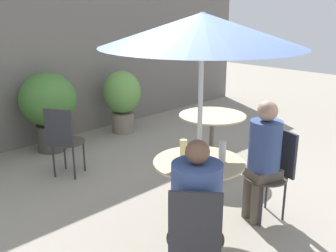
{
  "coord_description": "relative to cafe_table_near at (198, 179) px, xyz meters",
  "views": [
    {
      "loc": [
        -2.59,
        -2.23,
        2.1
      ],
      "look_at": [
        -0.05,
        0.33,
        1.0
      ],
      "focal_mm": 42.0,
      "sensor_mm": 36.0,
      "label": 1
    }
  ],
  "objects": [
    {
      "name": "ground_plane",
      "position": [
        0.05,
        0.07,
        -0.58
      ],
      "size": [
        20.0,
        20.0,
        0.0
      ],
      "primitive_type": "plane",
      "color": "gray"
    },
    {
      "name": "storefront_wall",
      "position": [
        0.05,
        3.52,
        0.92
      ],
      "size": [
        10.0,
        0.06,
        3.0
      ],
      "color": "slate",
      "rests_on": "ground_plane"
    },
    {
      "name": "cafe_table_near",
      "position": [
        0.0,
        0.0,
        0.0
      ],
      "size": [
        0.84,
        0.84,
        0.75
      ],
      "color": "#514C47",
      "rests_on": "ground_plane"
    },
    {
      "name": "cafe_table_far",
      "position": [
        1.34,
        0.93,
        0.01
      ],
      "size": [
        0.87,
        0.87,
        0.75
      ],
      "color": "#514C47",
      "rests_on": "ground_plane"
    },
    {
      "name": "bistro_chair_0",
      "position": [
        -0.68,
        -0.56,
        -0.03
      ],
      "size": [
        0.5,
        0.49,
        0.92
      ],
      "rotation": [
        0.0,
        0.0,
        -4.02
      ],
      "color": "#42382D",
      "rests_on": "ground_plane"
    },
    {
      "name": "bistro_chair_1",
      "position": [
        0.82,
        -0.31,
        -0.03
      ],
      "size": [
        0.48,
        0.46,
        0.92
      ],
      "rotation": [
        0.0,
        0.0,
        -1.93
      ],
      "color": "#42382D",
      "rests_on": "ground_plane"
    },
    {
      "name": "bistro_chair_3",
      "position": [
        -0.2,
        2.05,
        -0.03
      ],
      "size": [
        0.49,
        0.48,
        0.92
      ],
      "rotation": [
        0.0,
        0.0,
        2.11
      ],
      "color": "#42382D",
      "rests_on": "ground_plane"
    },
    {
      "name": "seated_person_0",
      "position": [
        -0.56,
        -0.46,
        0.13
      ],
      "size": [
        0.48,
        0.47,
        1.21
      ],
      "rotation": [
        0.0,
        0.0,
        2.26
      ],
      "color": "gray",
      "rests_on": "ground_plane"
    },
    {
      "name": "seated_person_1",
      "position": [
        0.68,
        -0.25,
        0.16
      ],
      "size": [
        0.38,
        0.36,
        1.24
      ],
      "rotation": [
        0.0,
        0.0,
        4.35
      ],
      "color": "brown",
      "rests_on": "ground_plane"
    },
    {
      "name": "beer_glass_0",
      "position": [
        0.14,
        -0.15,
        0.27
      ],
      "size": [
        0.07,
        0.07,
        0.2
      ],
      "color": "silver",
      "rests_on": "cafe_table_near"
    },
    {
      "name": "beer_glass_1",
      "position": [
        0.01,
        0.21,
        0.25
      ],
      "size": [
        0.07,
        0.07,
        0.15
      ],
      "color": "beige",
      "rests_on": "cafe_table_near"
    },
    {
      "name": "beer_glass_2",
      "position": [
        -0.2,
        -0.05,
        0.25
      ],
      "size": [
        0.06,
        0.06,
        0.16
      ],
      "color": "#DBC65B",
      "rests_on": "cafe_table_near"
    },
    {
      "name": "potted_plant_1",
      "position": [
        0.17,
        3.07,
        0.15
      ],
      "size": [
        0.83,
        0.83,
        1.19
      ],
      "color": "#47423D",
      "rests_on": "ground_plane"
    },
    {
      "name": "potted_plant_2",
      "position": [
        1.51,
        3.02,
        0.05
      ],
      "size": [
        0.63,
        0.63,
        1.07
      ],
      "color": "slate",
      "rests_on": "ground_plane"
    },
    {
      "name": "umbrella",
      "position": [
        0.0,
        0.0,
        1.33
      ],
      "size": [
        1.74,
        1.74,
        2.06
      ],
      "color": "silver",
      "rests_on": "ground_plane"
    }
  ]
}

